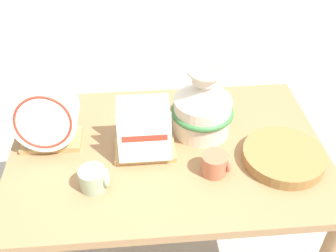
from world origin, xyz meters
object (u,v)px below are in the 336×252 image
(wicker_charger_stack, at_px, (283,157))
(mug_sage_glaze, at_px, (94,179))
(dish_rack_square_plates, at_px, (145,138))
(ceramic_vase, at_px, (203,106))
(dish_rack_round_plates, at_px, (47,120))
(mug_terracotta_glaze, at_px, (216,164))

(wicker_charger_stack, xyz_separation_m, mug_sage_glaze, (-0.69, -0.07, 0.02))
(dish_rack_square_plates, bearing_deg, wicker_charger_stack, -10.26)
(dish_rack_square_plates, bearing_deg, ceramic_vase, 25.78)
(ceramic_vase, bearing_deg, mug_sage_glaze, -146.41)
(dish_rack_square_plates, relative_size, wicker_charger_stack, 0.75)
(dish_rack_square_plates, height_order, wicker_charger_stack, dish_rack_square_plates)
(dish_rack_round_plates, distance_m, mug_sage_glaze, 0.31)
(wicker_charger_stack, distance_m, mug_terracotta_glaze, 0.26)
(ceramic_vase, height_order, dish_rack_round_plates, ceramic_vase)
(ceramic_vase, distance_m, wicker_charger_stack, 0.36)
(ceramic_vase, height_order, wicker_charger_stack, ceramic_vase)
(dish_rack_round_plates, relative_size, mug_terracotta_glaze, 2.60)
(dish_rack_square_plates, relative_size, mug_terracotta_glaze, 2.24)
(dish_rack_round_plates, distance_m, mug_terracotta_glaze, 0.65)
(dish_rack_square_plates, bearing_deg, mug_terracotta_glaze, -27.02)
(wicker_charger_stack, bearing_deg, dish_rack_square_plates, 169.74)
(mug_terracotta_glaze, bearing_deg, ceramic_vase, 93.36)
(dish_rack_square_plates, xyz_separation_m, mug_terracotta_glaze, (0.25, -0.13, -0.03))
(mug_terracotta_glaze, bearing_deg, mug_sage_glaze, -175.22)
(dish_rack_round_plates, relative_size, wicker_charger_stack, 0.88)
(dish_rack_round_plates, bearing_deg, ceramic_vase, 3.02)
(ceramic_vase, height_order, mug_sage_glaze, ceramic_vase)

